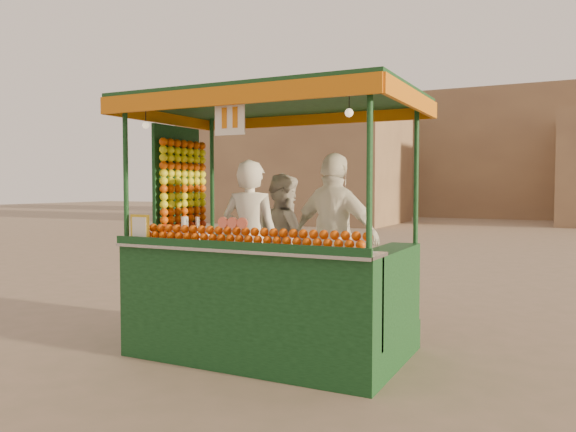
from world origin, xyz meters
The scene contains 7 objects.
ground centered at (0.00, 0.00, 0.00)m, with size 90.00×90.00×0.00m, color #736652.
building_left centered at (-9.00, 20.00, 3.00)m, with size 10.00×6.00×6.00m, color #947554.
building_center centered at (-2.00, 30.00, 3.50)m, with size 14.00×7.00×7.00m, color #947554.
juice_cart centered at (0.33, -0.18, 0.86)m, with size 2.93×1.90×2.66m.
vendor_left centered at (0.15, -0.10, 1.16)m, with size 0.67×0.49×1.70m.
vendor_middle centered at (0.25, 0.49, 1.09)m, with size 0.96×0.96×1.57m.
vendor_right centered at (0.96, 0.25, 1.20)m, with size 1.11×0.64×1.77m.
Camera 1 is at (3.17, -5.28, 1.74)m, focal length 35.67 mm.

